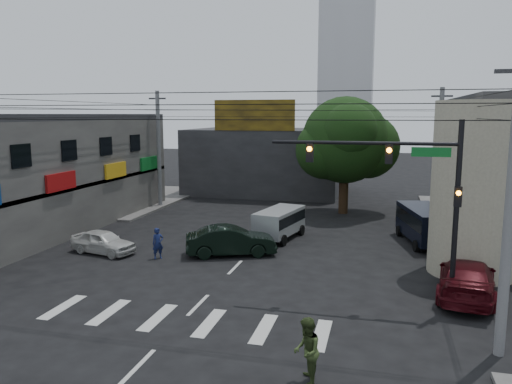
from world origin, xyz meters
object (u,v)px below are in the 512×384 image
at_px(street_tree, 345,140).
at_px(dark_sedan, 231,241).
at_px(maroon_sedan, 467,278).
at_px(pedestrian_olive, 307,351).
at_px(silver_minivan, 279,224).
at_px(utility_pole_near_right, 510,209).
at_px(white_compact, 103,242).
at_px(utility_pole_far_left, 159,150).
at_px(utility_pole_far_right, 439,155).
at_px(traffic_gantry, 410,183).
at_px(navy_van, 425,226).
at_px(traffic_officer, 158,243).

xyz_separation_m(street_tree, dark_sedan, (-4.84, -12.97, -4.70)).
xyz_separation_m(maroon_sedan, pedestrian_olive, (-5.32, -8.20, 0.17)).
height_order(dark_sedan, maroon_sedan, dark_sedan).
bearing_deg(silver_minivan, utility_pole_near_right, -130.79).
distance_m(dark_sedan, white_compact, 6.88).
xyz_separation_m(street_tree, utility_pole_far_left, (-14.50, -1.00, -0.87)).
xyz_separation_m(utility_pole_far_right, maroon_sedan, (-0.23, -15.43, -3.83)).
bearing_deg(dark_sedan, utility_pole_far_right, -65.42).
distance_m(street_tree, traffic_gantry, 18.42).
bearing_deg(navy_van, utility_pole_near_right, 171.86).
relative_size(utility_pole_far_right, traffic_officer, 5.71).
bearing_deg(traffic_officer, utility_pole_far_right, -0.64).
bearing_deg(silver_minivan, traffic_officer, 149.11).
bearing_deg(white_compact, utility_pole_far_left, 25.14).
height_order(utility_pole_far_left, navy_van, utility_pole_far_left).
relative_size(street_tree, traffic_gantry, 1.21).
xyz_separation_m(utility_pole_far_right, white_compact, (-18.08, -13.33, -3.97)).
distance_m(white_compact, traffic_officer, 3.30).
relative_size(utility_pole_far_left, silver_minivan, 2.09).
bearing_deg(utility_pole_far_left, white_compact, -77.64).
height_order(traffic_gantry, utility_pole_near_right, utility_pole_near_right).
distance_m(white_compact, silver_minivan, 10.10).
xyz_separation_m(utility_pole_near_right, maroon_sedan, (-0.23, 5.07, -3.83)).
height_order(maroon_sedan, silver_minivan, silver_minivan).
distance_m(utility_pole_far_right, maroon_sedan, 15.90).
height_order(traffic_gantry, maroon_sedan, traffic_gantry).
distance_m(utility_pole_near_right, navy_van, 14.09).
bearing_deg(maroon_sedan, utility_pole_far_right, -81.97).
relative_size(utility_pole_far_left, utility_pole_far_right, 1.00).
distance_m(utility_pole_near_right, traffic_officer, 16.79).
bearing_deg(white_compact, traffic_gantry, -90.64).
bearing_deg(dark_sedan, navy_van, -85.42).
height_order(utility_pole_far_left, maroon_sedan, utility_pole_far_left).
distance_m(street_tree, pedestrian_olive, 25.06).
relative_size(utility_pole_near_right, white_compact, 2.34).
bearing_deg(traffic_gantry, silver_minivan, 127.12).
xyz_separation_m(silver_minivan, traffic_officer, (-5.22, -5.62, -0.08)).
distance_m(dark_sedan, traffic_officer, 3.78).
bearing_deg(dark_sedan, pedestrian_olive, -175.54).
xyz_separation_m(street_tree, silver_minivan, (-3.07, -8.89, -4.58)).
height_order(utility_pole_far_left, silver_minivan, utility_pole_far_left).
height_order(silver_minivan, traffic_officer, silver_minivan).
bearing_deg(white_compact, dark_sedan, -65.82).
bearing_deg(navy_van, utility_pole_far_right, -23.53).
bearing_deg(traffic_officer, dark_sedan, -18.97).
distance_m(street_tree, navy_van, 10.49).
height_order(maroon_sedan, pedestrian_olive, pedestrian_olive).
height_order(navy_van, traffic_officer, navy_van).
xyz_separation_m(traffic_gantry, pedestrian_olive, (-2.87, -6.63, -3.89)).
bearing_deg(traffic_officer, utility_pole_near_right, -68.33).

